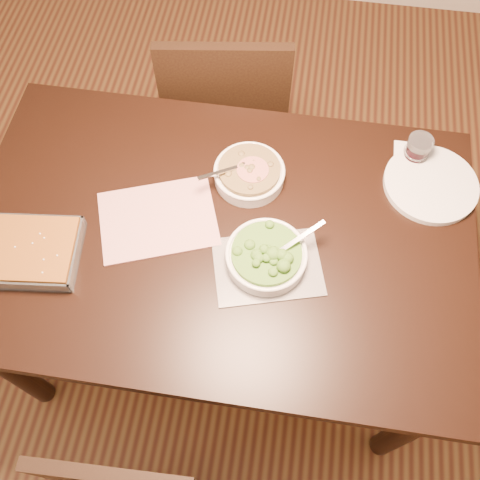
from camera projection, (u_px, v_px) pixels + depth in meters
The scene contains 11 objects.
ground at pixel (225, 323), 2.13m from camera, with size 4.00×4.00×0.00m, color #401D12.
table at pixel (220, 247), 1.55m from camera, with size 1.40×0.90×0.75m.
magazine_a at pixel (158, 219), 1.48m from camera, with size 0.32×0.23×0.01m, color #AE313F.
magazine_b at pixel (268, 267), 1.41m from camera, with size 0.28×0.20×0.01m, color #232229.
coaster at pixel (413, 158), 1.58m from camera, with size 0.11×0.11×0.00m, color white.
stew_bowl at pixel (249, 173), 1.52m from camera, with size 0.20×0.20×0.08m.
broccoli_bowl at pixel (266, 256), 1.40m from camera, with size 0.22×0.21×0.08m.
baking_dish at pixel (25, 251), 1.41m from camera, with size 0.30×0.24×0.05m.
wine_tumbler at pixel (418, 149), 1.54m from camera, with size 0.07×0.07×0.08m.
dinner_plate at pixel (431, 184), 1.53m from camera, with size 0.27×0.27×0.02m, color silver.
chair_far at pixel (227, 110), 1.98m from camera, with size 0.48×0.48×0.91m.
Camera 1 is at (0.16, -0.69, 2.03)m, focal length 40.00 mm.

